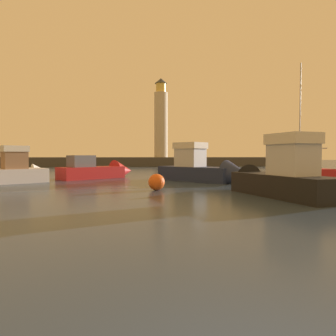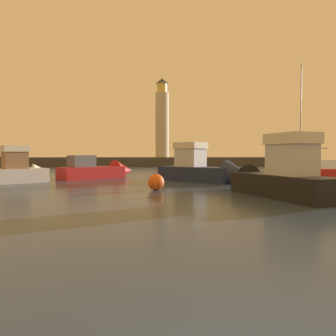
# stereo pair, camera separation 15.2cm
# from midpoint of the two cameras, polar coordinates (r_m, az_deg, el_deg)

# --- Properties ---
(ground_plane) EXTENTS (220.00, 220.00, 0.00)m
(ground_plane) POSITION_cam_midpoint_polar(r_m,az_deg,el_deg) (32.49, -3.94, -1.49)
(ground_plane) COLOR #2D3D51
(breakwater) EXTENTS (69.49, 5.33, 1.79)m
(breakwater) POSITION_cam_midpoint_polar(r_m,az_deg,el_deg) (62.77, -5.04, 1.15)
(breakwater) COLOR #423F3D
(breakwater) RESTS_ON ground_plane
(lighthouse) EXTENTS (2.69, 2.69, 15.77)m
(lighthouse) POSITION_cam_midpoint_polar(r_m,az_deg,el_deg) (63.37, -1.36, 8.74)
(lighthouse) COLOR beige
(lighthouse) RESTS_ON breakwater
(motorboat_0) EXTENTS (3.82, 8.26, 3.57)m
(motorboat_0) POSITION_cam_midpoint_polar(r_m,az_deg,el_deg) (17.74, 18.40, -1.52)
(motorboat_0) COLOR black
(motorboat_0) RESTS_ON ground_plane
(motorboat_1) EXTENTS (7.29, 8.03, 3.74)m
(motorboat_1) POSITION_cam_midpoint_polar(r_m,az_deg,el_deg) (25.80, 6.82, -0.34)
(motorboat_1) COLOR #1E284C
(motorboat_1) RESTS_ON ground_plane
(motorboat_2) EXTENTS (7.36, 6.29, 2.65)m
(motorboat_2) POSITION_cam_midpoint_polar(r_m,az_deg,el_deg) (30.29, -12.12, -0.47)
(motorboat_2) COLOR #B21E1E
(motorboat_2) RESTS_ON ground_plane
(motorboat_5) EXTENTS (5.81, 4.28, 2.68)m
(motorboat_5) POSITION_cam_midpoint_polar(r_m,az_deg,el_deg) (33.70, -25.93, -0.32)
(motorboat_5) COLOR white
(motorboat_5) RESTS_ON ground_plane
(sailboat_moored) EXTENTS (2.51, 6.72, 11.17)m
(sailboat_moored) POSITION_cam_midpoint_polar(r_m,az_deg,el_deg) (32.95, 23.37, -0.63)
(sailboat_moored) COLOR #B21E1E
(sailboat_moored) RESTS_ON ground_plane
(mooring_buoy) EXTENTS (1.02, 1.02, 1.02)m
(mooring_buoy) POSITION_cam_midpoint_polar(r_m,az_deg,el_deg) (19.22, -2.33, -2.58)
(mooring_buoy) COLOR #EA5919
(mooring_buoy) RESTS_ON ground_plane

